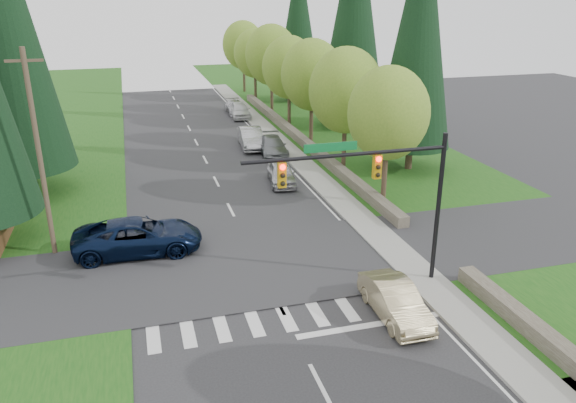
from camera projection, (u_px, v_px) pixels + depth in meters
name	position (u px, v px, depth m)	size (l,w,h in m)	color
ground	(311.00, 366.00, 19.58)	(120.00, 120.00, 0.00)	#28282B
grass_east	(396.00, 170.00, 40.88)	(14.00, 110.00, 0.06)	#194E14
grass_west	(7.00, 205.00, 34.25)	(14.00, 110.00, 0.06)	#194E14
cross_street	(259.00, 265.00, 26.78)	(120.00, 8.00, 0.10)	#28282B
sidewalk_east	(308.00, 168.00, 41.12)	(1.80, 80.00, 0.13)	gray
curb_east	(297.00, 169.00, 40.90)	(0.20, 80.00, 0.13)	gray
stone_wall_north	(298.00, 137.00, 48.65)	(0.70, 40.00, 0.70)	#4C4438
traffic_signal	(380.00, 181.00, 22.98)	(8.70, 0.37, 6.80)	black
utility_pole	(39.00, 154.00, 26.14)	(1.60, 0.24, 10.00)	#473828
decid_tree_0	(388.00, 113.00, 32.55)	(4.80, 4.80, 8.37)	#38281C
decid_tree_1	(346.00, 90.00, 38.80)	(5.20, 5.20, 8.80)	#38281C
decid_tree_2	(312.00, 75.00, 45.01)	(5.00, 5.00, 8.82)	#38281C
decid_tree_3	(289.00, 67.00, 51.43)	(5.00, 5.00, 8.55)	#38281C
decid_tree_4	(271.00, 55.00, 57.61)	(5.40, 5.40, 9.18)	#38281C
decid_tree_5	(255.00, 53.00, 64.05)	(4.80, 4.80, 8.30)	#38281C
decid_tree_6	(243.00, 45.00, 70.26)	(5.20, 5.20, 8.86)	#38281C
conifer_e_a	(419.00, 30.00, 37.69)	(5.44, 5.44, 17.80)	#38281C
conifer_e_b	(355.00, 8.00, 50.20)	(6.12, 6.12, 19.80)	#38281C
conifer_e_c	(299.00, 19.00, 63.07)	(5.10, 5.10, 16.80)	#38281C
sedan_champagne	(395.00, 301.00, 22.31)	(1.52, 4.36, 1.44)	#C9B786
suv_navy	(138.00, 236.00, 27.78)	(2.88, 6.25, 1.74)	black
parked_car_a	(281.00, 173.00, 37.83)	(1.69, 4.19, 1.43)	#B3B2B7
parked_car_b	(273.00, 146.00, 44.44)	(2.02, 4.96, 1.44)	slate
parked_car_c	(251.00, 138.00, 46.46)	(1.74, 5.00, 1.65)	#A5A5AA
parked_car_d	(240.00, 110.00, 57.46)	(1.86, 4.63, 1.58)	silver
parked_car_e	(235.00, 107.00, 59.46)	(1.86, 4.56, 1.32)	#AFAFB4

